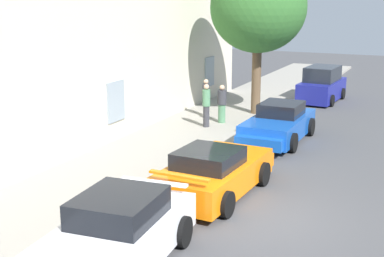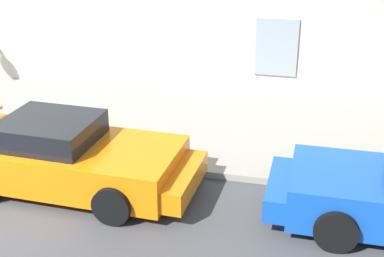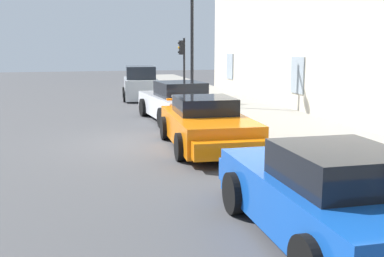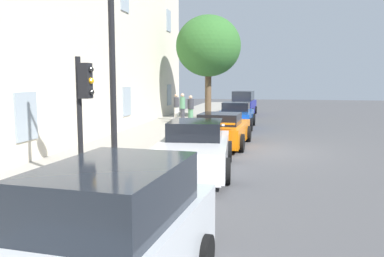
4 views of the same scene
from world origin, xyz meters
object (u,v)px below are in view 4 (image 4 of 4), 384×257
traffic_light (83,107)px  street_lamp (128,4)px  sportscar_yellow_flank (222,130)px  pedestrian_admiring (182,108)px  tree_near_kerb (208,46)px  pedestrian_bystander (191,109)px  sportscar_white_middle (235,117)px  hatchback_distant (243,104)px  hatchback_parked (114,244)px  pedestrian_strolling (176,107)px  sportscar_red_lead (194,151)px

traffic_light → street_lamp: street_lamp is taller
sportscar_yellow_flank → pedestrian_admiring: pedestrian_admiring is taller
tree_near_kerb → street_lamp: size_ratio=1.09×
tree_near_kerb → pedestrian_bystander: bearing=163.8°
sportscar_white_middle → hatchback_distant: (8.77, 0.19, 0.19)m
hatchback_distant → pedestrian_bystander: (-7.27, 2.68, 0.13)m
tree_near_kerb → pedestrian_bystander: tree_near_kerb is taller
hatchback_parked → pedestrian_bystander: 20.00m
tree_near_kerb → pedestrian_strolling: tree_near_kerb is taller
hatchback_parked → street_lamp: size_ratio=0.60×
sportscar_yellow_flank → hatchback_distant: size_ratio=1.23×
sportscar_red_lead → hatchback_distant: hatchback_distant is taller
pedestrian_strolling → pedestrian_bystander: pedestrian_strolling is taller
hatchback_parked → tree_near_kerb: (22.16, 2.41, 4.09)m
hatchback_parked → traffic_light: traffic_light is taller
hatchback_parked → street_lamp: street_lamp is taller
hatchback_parked → tree_near_kerb: 22.66m
sportscar_red_lead → pedestrian_bystander: bearing=12.0°
sportscar_red_lead → hatchback_parked: 7.15m
tree_near_kerb → traffic_light: tree_near_kerb is taller
hatchback_parked → street_lamp: (4.30, 1.35, 3.59)m
hatchback_distant → traffic_light: bearing=177.1°
sportscar_yellow_flank → tree_near_kerb: bearing=12.4°
traffic_light → hatchback_parked: bearing=-147.9°
sportscar_yellow_flank → hatchback_parked: (-12.25, -0.24, 0.17)m
sportscar_red_lead → pedestrian_admiring: 12.02m
sportscar_yellow_flank → pedestrian_bystander: pedestrian_bystander is taller
sportscar_red_lead → tree_near_kerb: 15.73m
sportscar_yellow_flank → pedestrian_strolling: pedestrian_strolling is taller
sportscar_white_middle → pedestrian_admiring: pedestrian_admiring is taller
hatchback_distant → tree_near_kerb: tree_near_kerb is taller
sportscar_white_middle → hatchback_parked: bearing=-179.3°
sportscar_white_middle → pedestrian_bystander: 3.26m
sportscar_red_lead → hatchback_parked: (-7.14, -0.43, 0.14)m
sportscar_yellow_flank → sportscar_white_middle: 6.01m
pedestrian_admiring → pedestrian_strolling: pedestrian_admiring is taller
sportscar_yellow_flank → traffic_light: bearing=171.4°
sportscar_red_lead → hatchback_parked: hatchback_parked is taller
hatchback_parked → pedestrian_strolling: pedestrian_strolling is taller
sportscar_white_middle → pedestrian_bystander: size_ratio=2.85×
street_lamp → traffic_light: bearing=168.3°
tree_near_kerb → pedestrian_admiring: size_ratio=3.80×
traffic_light → pedestrian_admiring: bearing=6.1°
pedestrian_admiring → pedestrian_strolling: size_ratio=1.06×
street_lamp → pedestrian_strolling: 16.88m
street_lamp → pedestrian_bystander: street_lamp is taller
pedestrian_admiring → hatchback_distant: bearing=-19.8°
sportscar_yellow_flank → tree_near_kerb: tree_near_kerb is taller
street_lamp → tree_near_kerb: bearing=3.4°
traffic_light → pedestrian_strolling: bearing=8.0°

